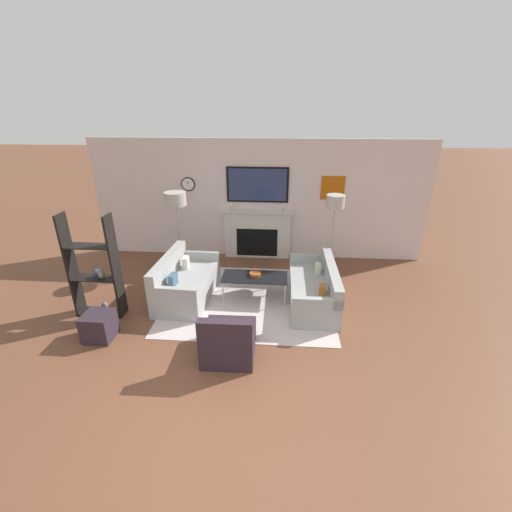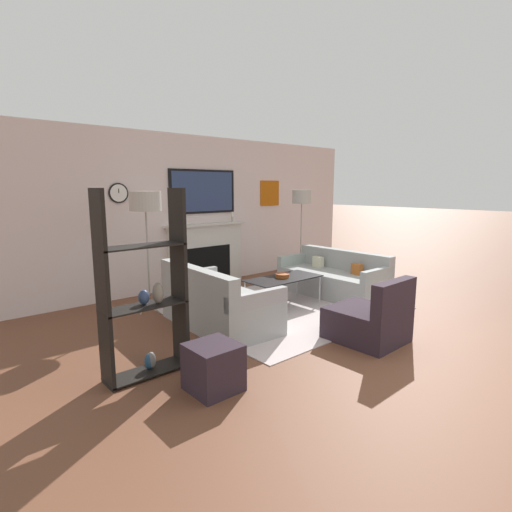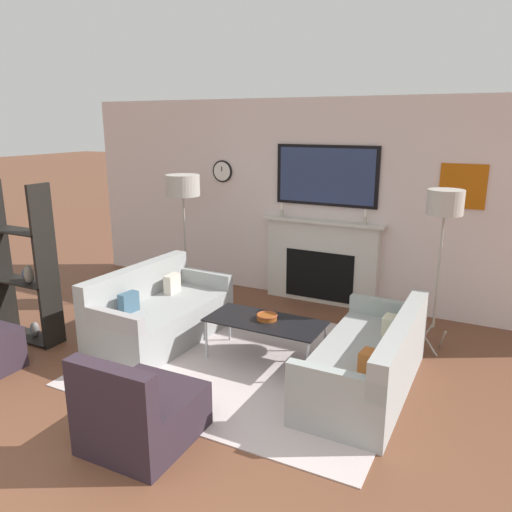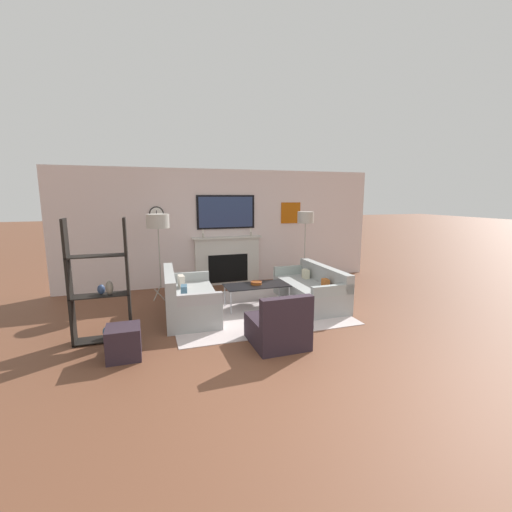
{
  "view_description": "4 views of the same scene",
  "coord_description": "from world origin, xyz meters",
  "px_view_note": "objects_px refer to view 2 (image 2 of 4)",
  "views": [
    {
      "loc": [
        0.55,
        -2.86,
        3.3
      ],
      "look_at": [
        0.1,
        2.93,
        0.77
      ],
      "focal_mm": 24.0,
      "sensor_mm": 36.0,
      "label": 1
    },
    {
      "loc": [
        -4.1,
        -1.43,
        1.79
      ],
      "look_at": [
        -0.16,
        3.09,
        0.76
      ],
      "focal_mm": 28.0,
      "sensor_mm": 36.0,
      "label": 2
    },
    {
      "loc": [
        2.16,
        -1.5,
        2.39
      ],
      "look_at": [
        -0.19,
        3.1,
        1.0
      ],
      "focal_mm": 35.0,
      "sensor_mm": 36.0,
      "label": 3
    },
    {
      "loc": [
        -1.88,
        -3.17,
        2.08
      ],
      "look_at": [
        0.12,
        2.85,
        0.97
      ],
      "focal_mm": 24.0,
      "sensor_mm": 36.0,
      "label": 4
    }
  ],
  "objects_px": {
    "coffee_table": "(284,279)",
    "floor_lamp_right": "(302,198)",
    "armchair": "(370,321)",
    "couch_left": "(217,305)",
    "decorative_bowl": "(282,275)",
    "shelf_unit": "(145,294)",
    "floor_lamp_left": "(145,203)",
    "couch_right": "(333,279)",
    "ottoman": "(213,367)"
  },
  "relations": [
    {
      "from": "ottoman",
      "to": "decorative_bowl",
      "type": "bearing_deg",
      "value": 32.19
    },
    {
      "from": "couch_left",
      "to": "decorative_bowl",
      "type": "xyz_separation_m",
      "value": [
        1.3,
        0.12,
        0.18
      ]
    },
    {
      "from": "armchair",
      "to": "floor_lamp_right",
      "type": "xyz_separation_m",
      "value": [
        1.74,
        2.71,
        1.33
      ]
    },
    {
      "from": "couch_left",
      "to": "shelf_unit",
      "type": "bearing_deg",
      "value": -153.11
    },
    {
      "from": "couch_right",
      "to": "ottoman",
      "type": "bearing_deg",
      "value": -158.67
    },
    {
      "from": "couch_left",
      "to": "floor_lamp_left",
      "type": "relative_size",
      "value": 0.96
    },
    {
      "from": "couch_left",
      "to": "couch_right",
      "type": "relative_size",
      "value": 0.92
    },
    {
      "from": "floor_lamp_left",
      "to": "couch_right",
      "type": "bearing_deg",
      "value": -21.84
    },
    {
      "from": "armchair",
      "to": "decorative_bowl",
      "type": "distance_m",
      "value": 1.74
    },
    {
      "from": "coffee_table",
      "to": "armchair",
      "type": "bearing_deg",
      "value": -98.15
    },
    {
      "from": "coffee_table",
      "to": "ottoman",
      "type": "bearing_deg",
      "value": -148.37
    },
    {
      "from": "decorative_bowl",
      "to": "ottoman",
      "type": "bearing_deg",
      "value": -147.81
    },
    {
      "from": "floor_lamp_left",
      "to": "floor_lamp_right",
      "type": "distance_m",
      "value": 3.19
    },
    {
      "from": "ottoman",
      "to": "shelf_unit",
      "type": "bearing_deg",
      "value": 114.39
    },
    {
      "from": "floor_lamp_right",
      "to": "floor_lamp_left",
      "type": "bearing_deg",
      "value": 180.0
    },
    {
      "from": "coffee_table",
      "to": "floor_lamp_right",
      "type": "xyz_separation_m",
      "value": [
        1.5,
        1.03,
        1.17
      ]
    },
    {
      "from": "coffee_table",
      "to": "couch_left",
      "type": "bearing_deg",
      "value": -176.28
    },
    {
      "from": "decorative_bowl",
      "to": "ottoman",
      "type": "distance_m",
      "value": 2.72
    },
    {
      "from": "floor_lamp_left",
      "to": "shelf_unit",
      "type": "relative_size",
      "value": 0.98
    },
    {
      "from": "couch_left",
      "to": "shelf_unit",
      "type": "xyz_separation_m",
      "value": [
        -1.3,
        -0.66,
        0.51
      ]
    },
    {
      "from": "couch_left",
      "to": "couch_right",
      "type": "height_order",
      "value": "couch_left"
    },
    {
      "from": "decorative_bowl",
      "to": "floor_lamp_right",
      "type": "relative_size",
      "value": 0.12
    },
    {
      "from": "floor_lamp_left",
      "to": "floor_lamp_right",
      "type": "relative_size",
      "value": 1.0
    },
    {
      "from": "shelf_unit",
      "to": "coffee_table",
      "type": "bearing_deg",
      "value": 15.97
    },
    {
      "from": "floor_lamp_left",
      "to": "armchair",
      "type": "bearing_deg",
      "value": -61.8
    },
    {
      "from": "armchair",
      "to": "ottoman",
      "type": "relative_size",
      "value": 1.93
    },
    {
      "from": "floor_lamp_left",
      "to": "ottoman",
      "type": "bearing_deg",
      "value": -103.8
    },
    {
      "from": "armchair",
      "to": "floor_lamp_left",
      "type": "relative_size",
      "value": 0.47
    },
    {
      "from": "floor_lamp_right",
      "to": "armchair",
      "type": "bearing_deg",
      "value": -122.71
    },
    {
      "from": "armchair",
      "to": "floor_lamp_left",
      "type": "height_order",
      "value": "floor_lamp_left"
    },
    {
      "from": "floor_lamp_right",
      "to": "shelf_unit",
      "type": "xyz_separation_m",
      "value": [
        -4.09,
        -1.78,
        -0.78
      ]
    },
    {
      "from": "couch_right",
      "to": "decorative_bowl",
      "type": "xyz_separation_m",
      "value": [
        -1.1,
        0.12,
        0.21
      ]
    },
    {
      "from": "couch_right",
      "to": "couch_left",
      "type": "bearing_deg",
      "value": 179.95
    },
    {
      "from": "armchair",
      "to": "decorative_bowl",
      "type": "height_order",
      "value": "armchair"
    },
    {
      "from": "couch_right",
      "to": "coffee_table",
      "type": "relative_size",
      "value": 1.52
    },
    {
      "from": "couch_right",
      "to": "shelf_unit",
      "type": "distance_m",
      "value": 3.79
    },
    {
      "from": "floor_lamp_left",
      "to": "floor_lamp_right",
      "type": "bearing_deg",
      "value": -0.0
    },
    {
      "from": "floor_lamp_right",
      "to": "coffee_table",
      "type": "bearing_deg",
      "value": -145.44
    },
    {
      "from": "floor_lamp_left",
      "to": "ottoman",
      "type": "xyz_separation_m",
      "value": [
        -0.6,
        -2.44,
        -1.37
      ]
    },
    {
      "from": "shelf_unit",
      "to": "armchair",
      "type": "bearing_deg",
      "value": -21.58
    },
    {
      "from": "couch_right",
      "to": "floor_lamp_right",
      "type": "bearing_deg",
      "value": 70.43
    },
    {
      "from": "couch_left",
      "to": "floor_lamp_right",
      "type": "bearing_deg",
      "value": 21.78
    },
    {
      "from": "armchair",
      "to": "ottoman",
      "type": "xyz_separation_m",
      "value": [
        -2.05,
        0.26,
        -0.04
      ]
    },
    {
      "from": "coffee_table",
      "to": "shelf_unit",
      "type": "bearing_deg",
      "value": -164.03
    },
    {
      "from": "coffee_table",
      "to": "floor_lamp_left",
      "type": "distance_m",
      "value": 2.3
    },
    {
      "from": "ottoman",
      "to": "floor_lamp_right",
      "type": "bearing_deg",
      "value": 32.81
    },
    {
      "from": "couch_left",
      "to": "shelf_unit",
      "type": "distance_m",
      "value": 1.54
    },
    {
      "from": "couch_right",
      "to": "ottoman",
      "type": "xyz_separation_m",
      "value": [
        -3.39,
        -1.33,
        -0.05
      ]
    },
    {
      "from": "armchair",
      "to": "floor_lamp_right",
      "type": "distance_m",
      "value": 3.48
    },
    {
      "from": "couch_right",
      "to": "armchair",
      "type": "distance_m",
      "value": 2.08
    }
  ]
}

